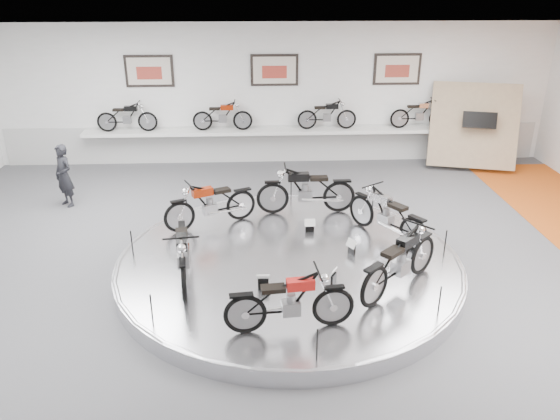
{
  "coord_description": "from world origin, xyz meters",
  "views": [
    {
      "loc": [
        -0.6,
        -8.69,
        5.18
      ],
      "look_at": [
        -0.15,
        0.6,
        1.15
      ],
      "focal_mm": 35.0,
      "sensor_mm": 36.0,
      "label": 1
    }
  ],
  "objects_px": {
    "bike_d": "(183,253)",
    "bike_f": "(400,261)",
    "bike_b": "(306,190)",
    "visitor": "(64,176)",
    "shelf": "(275,131)",
    "bike_a": "(387,214)",
    "bike_c": "(211,203)",
    "display_platform": "(289,265)",
    "bike_e": "(290,301)"
  },
  "relations": [
    {
      "from": "bike_b",
      "to": "bike_e",
      "type": "bearing_deg",
      "value": 80.61
    },
    {
      "from": "bike_a",
      "to": "bike_b",
      "type": "height_order",
      "value": "bike_b"
    },
    {
      "from": "display_platform",
      "to": "bike_e",
      "type": "distance_m",
      "value": 2.31
    },
    {
      "from": "shelf",
      "to": "bike_d",
      "type": "height_order",
      "value": "bike_d"
    },
    {
      "from": "bike_f",
      "to": "shelf",
      "type": "bearing_deg",
      "value": 60.0
    },
    {
      "from": "bike_d",
      "to": "display_platform",
      "type": "bearing_deg",
      "value": 102.42
    },
    {
      "from": "bike_f",
      "to": "visitor",
      "type": "xyz_separation_m",
      "value": [
        -6.94,
        4.69,
        -0.08
      ]
    },
    {
      "from": "shelf",
      "to": "bike_d",
      "type": "distance_m",
      "value": 7.31
    },
    {
      "from": "bike_d",
      "to": "bike_f",
      "type": "bearing_deg",
      "value": 74.91
    },
    {
      "from": "bike_a",
      "to": "bike_e",
      "type": "relative_size",
      "value": 1.05
    },
    {
      "from": "bike_a",
      "to": "bike_f",
      "type": "relative_size",
      "value": 0.95
    },
    {
      "from": "bike_e",
      "to": "bike_f",
      "type": "xyz_separation_m",
      "value": [
        1.9,
        1.05,
        0.05
      ]
    },
    {
      "from": "bike_e",
      "to": "bike_f",
      "type": "relative_size",
      "value": 0.91
    },
    {
      "from": "bike_a",
      "to": "bike_b",
      "type": "distance_m",
      "value": 1.99
    },
    {
      "from": "bike_e",
      "to": "visitor",
      "type": "height_order",
      "value": "visitor"
    },
    {
      "from": "bike_c",
      "to": "visitor",
      "type": "height_order",
      "value": "visitor"
    },
    {
      "from": "bike_d",
      "to": "bike_f",
      "type": "height_order",
      "value": "bike_f"
    },
    {
      "from": "bike_e",
      "to": "bike_f",
      "type": "height_order",
      "value": "bike_f"
    },
    {
      "from": "shelf",
      "to": "bike_a",
      "type": "xyz_separation_m",
      "value": [
        2.0,
        -5.62,
        -0.19
      ]
    },
    {
      "from": "bike_b",
      "to": "visitor",
      "type": "bearing_deg",
      "value": -14.96
    },
    {
      "from": "bike_a",
      "to": "bike_e",
      "type": "xyz_separation_m",
      "value": [
        -2.13,
        -3.0,
        -0.03
      ]
    },
    {
      "from": "bike_d",
      "to": "visitor",
      "type": "distance_m",
      "value": 5.33
    },
    {
      "from": "display_platform",
      "to": "bike_c",
      "type": "bearing_deg",
      "value": 135.44
    },
    {
      "from": "bike_d",
      "to": "shelf",
      "type": "bearing_deg",
      "value": 158.1
    },
    {
      "from": "bike_e",
      "to": "visitor",
      "type": "distance_m",
      "value": 7.63
    },
    {
      "from": "bike_d",
      "to": "bike_e",
      "type": "relative_size",
      "value": 1.04
    },
    {
      "from": "display_platform",
      "to": "bike_a",
      "type": "xyz_separation_m",
      "value": [
        2.0,
        0.78,
        0.66
      ]
    },
    {
      "from": "bike_a",
      "to": "visitor",
      "type": "xyz_separation_m",
      "value": [
        -7.17,
        2.74,
        -0.05
      ]
    },
    {
      "from": "bike_f",
      "to": "bike_b",
      "type": "bearing_deg",
      "value": 67.91
    },
    {
      "from": "bike_a",
      "to": "bike_b",
      "type": "xyz_separation_m",
      "value": [
        -1.49,
        1.32,
        0.03
      ]
    },
    {
      "from": "shelf",
      "to": "bike_a",
      "type": "relative_size",
      "value": 6.31
    },
    {
      "from": "bike_a",
      "to": "bike_b",
      "type": "bearing_deg",
      "value": 13.76
    },
    {
      "from": "shelf",
      "to": "bike_b",
      "type": "relative_size",
      "value": 5.95
    },
    {
      "from": "shelf",
      "to": "bike_c",
      "type": "relative_size",
      "value": 6.42
    },
    {
      "from": "display_platform",
      "to": "bike_d",
      "type": "distance_m",
      "value": 2.08
    },
    {
      "from": "bike_e",
      "to": "visitor",
      "type": "bearing_deg",
      "value": 125.51
    },
    {
      "from": "bike_b",
      "to": "display_platform",
      "type": "bearing_deg",
      "value": 75.41
    },
    {
      "from": "bike_a",
      "to": "bike_c",
      "type": "bearing_deg",
      "value": 43.61
    },
    {
      "from": "bike_c",
      "to": "bike_f",
      "type": "distance_m",
      "value": 4.26
    },
    {
      "from": "display_platform",
      "to": "bike_f",
      "type": "relative_size",
      "value": 3.5
    },
    {
      "from": "bike_c",
      "to": "shelf",
      "type": "bearing_deg",
      "value": -132.11
    },
    {
      "from": "bike_c",
      "to": "bike_d",
      "type": "relative_size",
      "value": 0.99
    },
    {
      "from": "shelf",
      "to": "bike_a",
      "type": "bearing_deg",
      "value": -70.43
    },
    {
      "from": "shelf",
      "to": "bike_c",
      "type": "xyz_separation_m",
      "value": [
        -1.54,
        -4.88,
        -0.2
      ]
    },
    {
      "from": "bike_f",
      "to": "display_platform",
      "type": "bearing_deg",
      "value": 103.36
    },
    {
      "from": "bike_c",
      "to": "bike_e",
      "type": "xyz_separation_m",
      "value": [
        1.41,
        -3.74,
        -0.02
      ]
    },
    {
      "from": "bike_c",
      "to": "bike_a",
      "type": "bearing_deg",
      "value": 143.61
    },
    {
      "from": "shelf",
      "to": "bike_d",
      "type": "bearing_deg",
      "value": -104.79
    },
    {
      "from": "bike_b",
      "to": "bike_c",
      "type": "bearing_deg",
      "value": 14.97
    },
    {
      "from": "visitor",
      "to": "bike_c",
      "type": "bearing_deg",
      "value": 12.27
    }
  ]
}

